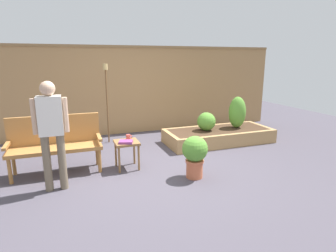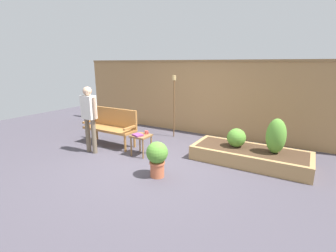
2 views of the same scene
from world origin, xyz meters
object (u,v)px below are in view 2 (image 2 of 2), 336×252
Objects in this scene: side_table at (141,138)px; shrub_far_corner at (276,136)px; garden_bench at (112,124)px; shrub_near_bench at (236,138)px; cup_on_table at (146,132)px; potted_boxwood at (157,156)px; person_by_bench at (89,114)px; tiki_torch at (174,96)px; book_on_table at (138,135)px.

shrub_far_corner is at bearing 16.88° from side_table.
garden_bench is 2.01× the size of shrub_far_corner.
side_table is 1.19× the size of shrub_near_bench.
cup_on_table is 2.02m from shrub_near_bench.
person_by_bench is (-2.05, 0.30, 0.53)m from potted_boxwood.
shrub_far_corner is at bearing 0.00° from shrub_near_bench.
book_on_table is at bearing -88.64° from tiki_torch.
tiki_torch is (-0.13, 1.54, 0.67)m from cup_on_table.
side_table is 2.87m from shrub_far_corner.
shrub_far_corner is at bearing 14.70° from cup_on_table.
tiki_torch is (-0.07, 1.67, 0.79)m from side_table.
cup_on_table is 1.39m from person_by_bench.
potted_boxwood is (0.86, -0.88, -0.12)m from cup_on_table.
shrub_far_corner is (2.67, 0.70, 0.14)m from cup_on_table.
garden_bench is at bearing 153.82° from potted_boxwood.
garden_bench is 12.98× the size of cup_on_table.
cup_on_table is at bearing -159.65° from shrub_near_bench.
shrub_far_corner is at bearing 18.41° from person_by_bench.
potted_boxwood reaches higher than book_on_table.
potted_boxwood is 1.68× the size of shrub_near_bench.
garden_bench is 0.83× the size of tiki_torch.
potted_boxwood is 1.89m from shrub_near_bench.
shrub_near_bench reaches higher than potted_boxwood.
shrub_far_corner is (2.76, 0.91, 0.16)m from book_on_table.
potted_boxwood is 2.73m from tiki_torch.
side_table is 0.67× the size of shrub_far_corner.
garden_bench is at bearing 173.88° from cup_on_table.
shrub_near_bench is (3.08, 0.57, -0.04)m from garden_bench.
tiki_torch reaches higher than side_table.
garden_bench is 3.13m from shrub_near_bench.
garden_bench is 1.15m from book_on_table.
garden_bench is at bearing 89.85° from person_by_bench.
cup_on_table is 0.23m from book_on_table.
person_by_bench is (-1.13, -0.46, 0.54)m from side_table.
shrub_far_corner is at bearing 8.46° from garden_bench.
cup_on_table is 0.50× the size of book_on_table.
book_on_table is 2.18m from shrub_near_bench.
potted_boxwood is at bearing -26.18° from garden_bench.
side_table is at bearing -12.77° from garden_bench.
book_on_table is at bearing 18.64° from person_by_bench.
cup_on_table is at bearing -85.17° from tiki_torch.
shrub_near_bench is at bearing 56.99° from potted_boxwood.
person_by_bench is at bearing -161.59° from shrub_far_corner.
person_by_bench is (-1.10, -0.37, 0.43)m from book_on_table.
garden_bench is 6.50× the size of book_on_table.
potted_boxwood is 0.95× the size of shrub_far_corner.
book_on_table is at bearing -155.20° from shrub_near_bench.
garden_bench is 1.16m from side_table.
side_table is 0.71× the size of potted_boxwood.
garden_bench is 2.29m from potted_boxwood.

